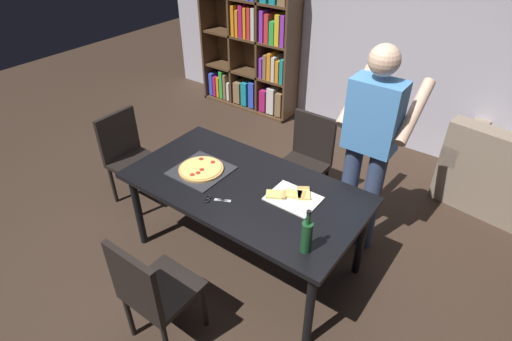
{
  "coord_description": "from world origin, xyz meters",
  "views": [
    {
      "loc": [
        1.52,
        -1.93,
        2.59
      ],
      "look_at": [
        0.0,
        0.15,
        0.8
      ],
      "focal_mm": 28.65,
      "sensor_mm": 36.0,
      "label": 1
    }
  ],
  "objects_px": {
    "kitchen_scissors": "(213,199)",
    "person_serving_pizza": "(370,142)",
    "dining_table": "(244,192)",
    "chair_near_camera": "(151,290)",
    "wine_bottle": "(307,236)",
    "pepperoni_pizza_on_tray": "(201,170)",
    "bookshelf": "(252,39)",
    "chair_left_end": "(128,153)",
    "chair_far_side": "(307,156)"
  },
  "relations": [
    {
      "from": "chair_near_camera",
      "to": "chair_far_side",
      "type": "bearing_deg",
      "value": 90.0
    },
    {
      "from": "dining_table",
      "to": "bookshelf",
      "type": "height_order",
      "value": "bookshelf"
    },
    {
      "from": "person_serving_pizza",
      "to": "pepperoni_pizza_on_tray",
      "type": "relative_size",
      "value": 4.23
    },
    {
      "from": "person_serving_pizza",
      "to": "chair_left_end",
      "type": "bearing_deg",
      "value": -159.95
    },
    {
      "from": "chair_far_side",
      "to": "kitchen_scissors",
      "type": "bearing_deg",
      "value": -93.33
    },
    {
      "from": "chair_near_camera",
      "to": "wine_bottle",
      "type": "distance_m",
      "value": 1.03
    },
    {
      "from": "bookshelf",
      "to": "person_serving_pizza",
      "type": "relative_size",
      "value": 1.11
    },
    {
      "from": "chair_far_side",
      "to": "person_serving_pizza",
      "type": "height_order",
      "value": "person_serving_pizza"
    },
    {
      "from": "wine_bottle",
      "to": "bookshelf",
      "type": "bearing_deg",
      "value": 131.92
    },
    {
      "from": "bookshelf",
      "to": "wine_bottle",
      "type": "xyz_separation_m",
      "value": [
        2.41,
        -2.68,
        -0.09
      ]
    },
    {
      "from": "chair_left_end",
      "to": "kitchen_scissors",
      "type": "xyz_separation_m",
      "value": [
        1.32,
        -0.27,
        0.24
      ]
    },
    {
      "from": "person_serving_pizza",
      "to": "kitchen_scissors",
      "type": "distance_m",
      "value": 1.26
    },
    {
      "from": "pepperoni_pizza_on_tray",
      "to": "kitchen_scissors",
      "type": "xyz_separation_m",
      "value": [
        0.31,
        -0.22,
        -0.01
      ]
    },
    {
      "from": "kitchen_scissors",
      "to": "dining_table",
      "type": "bearing_deg",
      "value": 75.21
    },
    {
      "from": "dining_table",
      "to": "chair_near_camera",
      "type": "bearing_deg",
      "value": -90.0
    },
    {
      "from": "chair_left_end",
      "to": "pepperoni_pizza_on_tray",
      "type": "distance_m",
      "value": 1.04
    },
    {
      "from": "person_serving_pizza",
      "to": "chair_far_side",
      "type": "bearing_deg",
      "value": 161.07
    },
    {
      "from": "chair_left_end",
      "to": "wine_bottle",
      "type": "xyz_separation_m",
      "value": [
        2.11,
        -0.31,
        0.36
      ]
    },
    {
      "from": "chair_far_side",
      "to": "kitchen_scissors",
      "type": "xyz_separation_m",
      "value": [
        -0.07,
        -1.24,
        0.24
      ]
    },
    {
      "from": "chair_far_side",
      "to": "bookshelf",
      "type": "relative_size",
      "value": 0.46
    },
    {
      "from": "chair_left_end",
      "to": "chair_far_side",
      "type": "bearing_deg",
      "value": 34.64
    },
    {
      "from": "chair_left_end",
      "to": "bookshelf",
      "type": "xyz_separation_m",
      "value": [
        -0.3,
        2.37,
        0.45
      ]
    },
    {
      "from": "chair_near_camera",
      "to": "pepperoni_pizza_on_tray",
      "type": "relative_size",
      "value": 2.18
    },
    {
      "from": "bookshelf",
      "to": "dining_table",
      "type": "bearing_deg",
      "value": -54.47
    },
    {
      "from": "chair_near_camera",
      "to": "kitchen_scissors",
      "type": "bearing_deg",
      "value": 95.94
    },
    {
      "from": "dining_table",
      "to": "chair_left_end",
      "type": "relative_size",
      "value": 2.02
    },
    {
      "from": "chair_near_camera",
      "to": "chair_left_end",
      "type": "distance_m",
      "value": 1.7
    },
    {
      "from": "pepperoni_pizza_on_tray",
      "to": "kitchen_scissors",
      "type": "height_order",
      "value": "pepperoni_pizza_on_tray"
    },
    {
      "from": "chair_left_end",
      "to": "pepperoni_pizza_on_tray",
      "type": "bearing_deg",
      "value": -3.09
    },
    {
      "from": "chair_near_camera",
      "to": "bookshelf",
      "type": "xyz_separation_m",
      "value": [
        -1.69,
        3.34,
        0.45
      ]
    },
    {
      "from": "chair_near_camera",
      "to": "chair_far_side",
      "type": "xyz_separation_m",
      "value": [
        0.0,
        1.93,
        0.0
      ]
    },
    {
      "from": "chair_far_side",
      "to": "wine_bottle",
      "type": "relative_size",
      "value": 2.85
    },
    {
      "from": "pepperoni_pizza_on_tray",
      "to": "bookshelf",
      "type": "bearing_deg",
      "value": 118.33
    },
    {
      "from": "pepperoni_pizza_on_tray",
      "to": "kitchen_scissors",
      "type": "bearing_deg",
      "value": -34.8
    },
    {
      "from": "chair_far_side",
      "to": "chair_left_end",
      "type": "relative_size",
      "value": 1.0
    },
    {
      "from": "bookshelf",
      "to": "person_serving_pizza",
      "type": "height_order",
      "value": "bookshelf"
    },
    {
      "from": "chair_near_camera",
      "to": "wine_bottle",
      "type": "height_order",
      "value": "wine_bottle"
    },
    {
      "from": "pepperoni_pizza_on_tray",
      "to": "wine_bottle",
      "type": "relative_size",
      "value": 1.31
    },
    {
      "from": "chair_far_side",
      "to": "person_serving_pizza",
      "type": "bearing_deg",
      "value": -18.93
    },
    {
      "from": "dining_table",
      "to": "person_serving_pizza",
      "type": "height_order",
      "value": "person_serving_pizza"
    },
    {
      "from": "chair_left_end",
      "to": "wine_bottle",
      "type": "bearing_deg",
      "value": -8.3
    },
    {
      "from": "pepperoni_pizza_on_tray",
      "to": "wine_bottle",
      "type": "height_order",
      "value": "wine_bottle"
    },
    {
      "from": "chair_near_camera",
      "to": "kitchen_scissors",
      "type": "height_order",
      "value": "chair_near_camera"
    },
    {
      "from": "wine_bottle",
      "to": "kitchen_scissors",
      "type": "bearing_deg",
      "value": 177.44
    },
    {
      "from": "kitchen_scissors",
      "to": "person_serving_pizza",
      "type": "bearing_deg",
      "value": 54.89
    },
    {
      "from": "person_serving_pizza",
      "to": "dining_table",
      "type": "bearing_deg",
      "value": -130.82
    },
    {
      "from": "dining_table",
      "to": "chair_left_end",
      "type": "bearing_deg",
      "value": 180.0
    },
    {
      "from": "dining_table",
      "to": "pepperoni_pizza_on_tray",
      "type": "height_order",
      "value": "pepperoni_pizza_on_tray"
    },
    {
      "from": "chair_left_end",
      "to": "person_serving_pizza",
      "type": "distance_m",
      "value": 2.22
    },
    {
      "from": "bookshelf",
      "to": "kitchen_scissors",
      "type": "distance_m",
      "value": 3.11
    }
  ]
}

